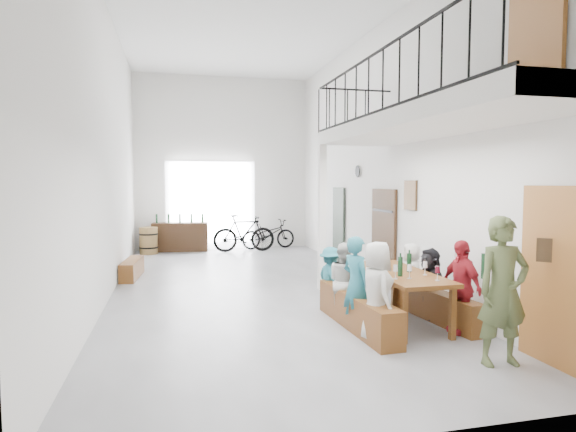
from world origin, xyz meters
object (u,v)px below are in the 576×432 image
object	(u,v)px
tasting_table	(399,277)
side_bench	(132,269)
oak_barrel	(149,241)
serving_counter	(180,237)
host_standing	(503,291)
bench_inner	(357,311)
bicycle_near	(268,234)

from	to	relation	value
tasting_table	side_bench	xyz separation A→B (m)	(-4.23, 4.60, -0.50)
tasting_table	oak_barrel	bearing A→B (deg)	116.43
tasting_table	serving_counter	world-z (taller)	serving_counter
serving_counter	host_standing	distance (m)	11.02
bench_inner	side_bench	bearing A→B (deg)	124.33
host_standing	bicycle_near	xyz separation A→B (m)	(-0.74, 10.38, -0.41)
bicycle_near	side_bench	bearing A→B (deg)	125.57
oak_barrel	host_standing	bearing A→B (deg)	-66.13
tasting_table	bicycle_near	bearing A→B (deg)	92.48
oak_barrel	bicycle_near	world-z (taller)	bicycle_near
serving_counter	side_bench	bearing A→B (deg)	-99.47
oak_barrel	side_bench	bearing A→B (deg)	-93.01
bicycle_near	oak_barrel	bearing A→B (deg)	85.16
side_bench	serving_counter	bearing A→B (deg)	74.38
host_standing	serving_counter	bearing A→B (deg)	111.77
serving_counter	tasting_table	bearing A→B (deg)	-64.00
bench_inner	bicycle_near	distance (m)	8.67
tasting_table	bicycle_near	world-z (taller)	bicycle_near
bench_inner	host_standing	size ratio (longest dim) A/B	1.28
side_bench	serving_counter	size ratio (longest dim) A/B	0.85
tasting_table	bicycle_near	size ratio (longest dim) A/B	1.17
side_bench	bicycle_near	xyz separation A→B (m)	(3.91, 3.96, 0.27)
bench_inner	serving_counter	size ratio (longest dim) A/B	1.32
bicycle_near	host_standing	bearing A→B (deg)	174.24
side_bench	host_standing	bearing A→B (deg)	-54.15
bench_inner	tasting_table	bearing A→B (deg)	5.36
tasting_table	serving_counter	size ratio (longest dim) A/B	1.24
tasting_table	oak_barrel	distance (m)	9.18
bench_inner	serving_counter	xyz separation A→B (m)	(-2.40, 8.71, 0.19)
serving_counter	bicycle_near	size ratio (longest dim) A/B	0.94
serving_counter	host_standing	xyz separation A→B (m)	(3.52, -10.43, 0.43)
host_standing	bicycle_near	distance (m)	10.42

